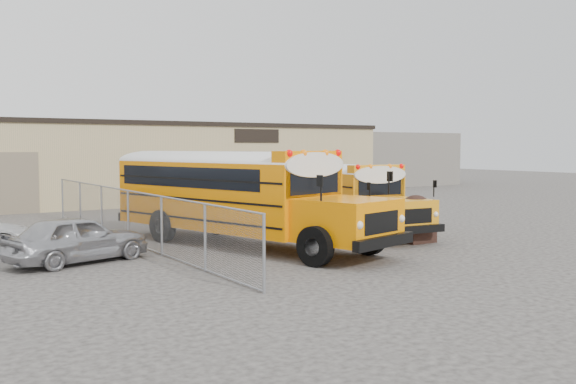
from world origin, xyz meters
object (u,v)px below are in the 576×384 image
school_bus_right (273,184)px  car_silver (78,239)px  school_bus_left (122,182)px  tarp_bundle (416,218)px

school_bus_right → car_silver: bearing=-146.3°
school_bus_left → tarp_bundle: bearing=-52.0°
tarp_bundle → car_silver: bearing=168.0°
school_bus_right → car_silver: school_bus_right is taller
school_bus_right → tarp_bundle: 9.59m
school_bus_left → tarp_bundle: (7.18, -9.20, -1.01)m
school_bus_left → school_bus_right: 7.34m
car_silver → school_bus_right: bearing=-71.5°
school_bus_left → school_bus_right: (7.32, 0.36, -0.30)m
school_bus_left → tarp_bundle: school_bus_left is taller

